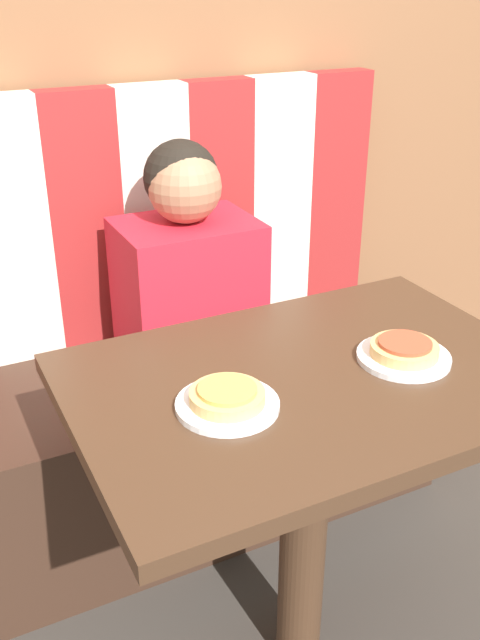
{
  "coord_description": "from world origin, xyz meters",
  "views": [
    {
      "loc": [
        -0.64,
        -0.97,
        1.44
      ],
      "look_at": [
        0.0,
        0.3,
        0.74
      ],
      "focal_mm": 40.0,
      "sensor_mm": 36.0,
      "label": 1
    }
  ],
  "objects_px": {
    "person": "(187,266)",
    "pizza_right": "(405,348)",
    "plate_right": "(404,357)",
    "plate_left": "(227,405)",
    "pizza_left": "(227,396)"
  },
  "relations": [
    {
      "from": "person",
      "to": "pizza_right",
      "type": "bearing_deg",
      "value": -73.38
    },
    {
      "from": "plate_right",
      "to": "plate_left",
      "type": "bearing_deg",
      "value": 180.0
    },
    {
      "from": "plate_right",
      "to": "pizza_left",
      "type": "relative_size",
      "value": 1.38
    },
    {
      "from": "plate_left",
      "to": "pizza_left",
      "type": "relative_size",
      "value": 1.38
    },
    {
      "from": "person",
      "to": "pizza_left",
      "type": "height_order",
      "value": "person"
    },
    {
      "from": "person",
      "to": "plate_right",
      "type": "height_order",
      "value": "person"
    },
    {
      "from": "pizza_left",
      "to": "pizza_right",
      "type": "bearing_deg",
      "value": 0.0
    },
    {
      "from": "person",
      "to": "plate_left",
      "type": "height_order",
      "value": "person"
    },
    {
      "from": "plate_left",
      "to": "pizza_left",
      "type": "bearing_deg",
      "value": 0.0
    },
    {
      "from": "person",
      "to": "pizza_left",
      "type": "bearing_deg",
      "value": -106.62
    },
    {
      "from": "person",
      "to": "pizza_left",
      "type": "distance_m",
      "value": 0.67
    },
    {
      "from": "pizza_left",
      "to": "person",
      "type": "bearing_deg",
      "value": 73.38
    },
    {
      "from": "plate_left",
      "to": "pizza_right",
      "type": "distance_m",
      "value": 0.38
    },
    {
      "from": "plate_right",
      "to": "pizza_left",
      "type": "xyz_separation_m",
      "value": [
        -0.38,
        0.0,
        0.02
      ]
    },
    {
      "from": "pizza_left",
      "to": "plate_left",
      "type": "bearing_deg",
      "value": 0.0
    }
  ]
}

